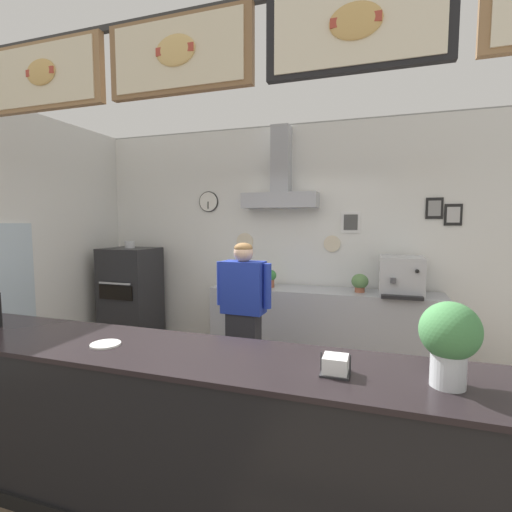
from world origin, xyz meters
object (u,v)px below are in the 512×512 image
Objects in this scene: espresso_machine at (401,276)px; potted_thyme at (244,278)px; napkin_holder at (335,366)px; potted_rosemary at (360,282)px; basil_vase at (450,339)px; condiment_plate at (106,344)px; shop_worker at (244,316)px; pizza_oven at (131,296)px; potted_sage at (270,277)px.

espresso_machine is 3.02× the size of potted_thyme.
napkin_holder is (1.52, -2.81, 0.02)m from potted_thyme.
potted_thyme is 1.22× the size of napkin_holder.
espresso_machine is at bearing -2.05° from potted_rosemary.
condiment_plate is at bearing -179.43° from basil_vase.
basil_vase reaches higher than condiment_plate.
potted_rosemary is 2.83m from basil_vase.
shop_worker is 2.81× the size of espresso_machine.
potted_thyme is at bearing 179.11° from potted_rosemary.
napkin_holder is (3.22, -2.66, 0.35)m from pizza_oven.
espresso_machine is at bearing 80.56° from napkin_holder.
pizza_oven is 8.17× the size of condiment_plate.
potted_thyme is 0.46× the size of basil_vase.
potted_thyme is 1.51m from potted_rosemary.
shop_worker is at bearing -141.21° from espresso_machine.
shop_worker reaches higher than pizza_oven.
napkin_holder is at bearing -89.90° from potted_rosemary.
napkin_holder reaches higher than condiment_plate.
shop_worker is 10.37× the size of napkin_holder.
potted_sage reaches higher than potted_thyme.
espresso_machine is at bearing 91.15° from basil_vase.
pizza_oven is 2.43m from shop_worker.
potted_sage is (-1.14, -0.01, 0.01)m from potted_rosemary.
espresso_machine is 2.81m from napkin_holder.
pizza_oven is 3.23m from condiment_plate.
potted_rosemary is at bearing 90.10° from napkin_holder.
espresso_machine is (3.68, 0.11, 0.45)m from pizza_oven.
potted_thyme reaches higher than condiment_plate.
pizza_oven is at bearing -178.23° from espresso_machine.
potted_sage is 3.22m from basil_vase.
espresso_machine is at bearing -1.16° from potted_thyme.
basil_vase is (0.52, 0.02, 0.18)m from napkin_holder.
potted_rosemary is 2.79m from napkin_holder.
espresso_machine reaches higher than potted_rosemary.
condiment_plate is 1.42m from napkin_holder.
potted_sage is at bearing 121.00° from basil_vase.
basil_vase is at bearing 138.01° from shop_worker.
potted_rosemary is 0.56× the size of basil_vase.
espresso_machine is at bearing 55.88° from condiment_plate.
napkin_holder is at bearing -99.44° from espresso_machine.
espresso_machine is 2.44× the size of potted_sage.
basil_vase is at bearing -88.85° from espresso_machine.
espresso_machine reaches higher than potted_sage.
potted_sage is 1.25× the size of condiment_plate.
potted_thyme is at bearing 5.16° from pizza_oven.
espresso_machine reaches higher than condiment_plate.
shop_worker is 1.25m from potted_sage.
napkin_holder is at bearing -177.98° from basil_vase.
shop_worker is 8.47× the size of potted_thyme.
shop_worker is (2.16, -1.11, 0.14)m from pizza_oven.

